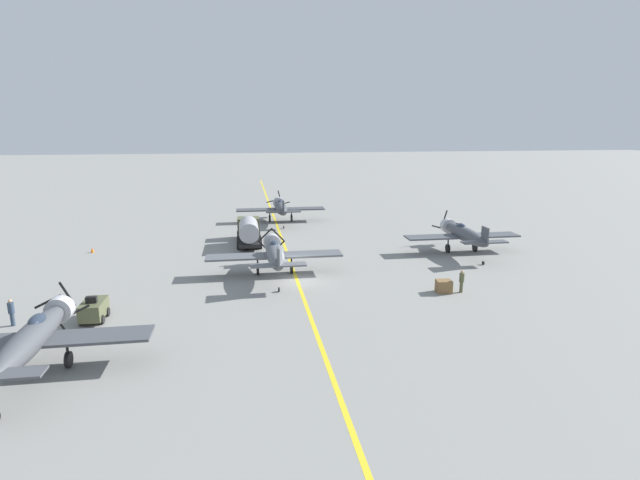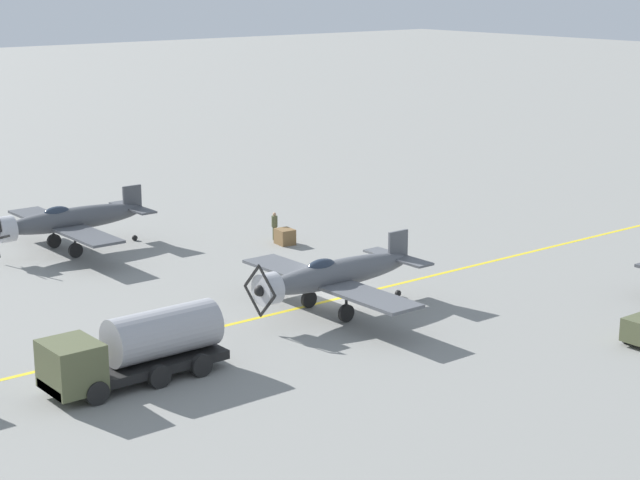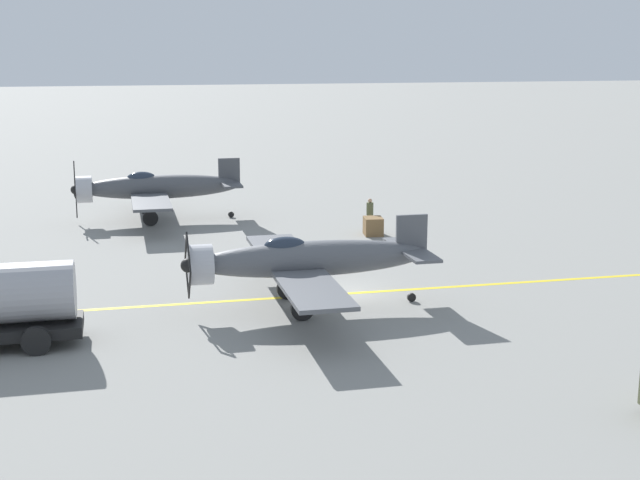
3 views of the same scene
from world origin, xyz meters
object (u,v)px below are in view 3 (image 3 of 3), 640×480
ground_crew_walking (370,213)px  supply_crate_by_tanker (373,226)px  airplane_mid_center (303,260)px  airplane_mid_right (154,188)px

ground_crew_walking → supply_crate_by_tanker: size_ratio=1.53×
airplane_mid_center → supply_crate_by_tanker: airplane_mid_center is taller
airplane_mid_center → supply_crate_by_tanker: size_ratio=10.06×
supply_crate_by_tanker → airplane_mid_center: bearing=152.6°
airplane_mid_right → ground_crew_walking: bearing=-101.1°
airplane_mid_right → supply_crate_by_tanker: 13.57m
airplane_mid_center → ground_crew_walking: size_ratio=6.60×
airplane_mid_right → ground_crew_walking: airplane_mid_right is taller
ground_crew_walking → supply_crate_by_tanker: bearing=171.7°
airplane_mid_right → supply_crate_by_tanker: airplane_mid_right is taller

